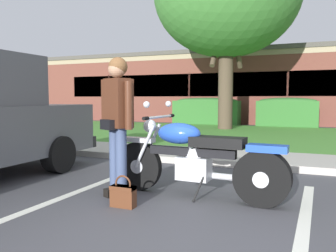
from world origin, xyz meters
name	(u,v)px	position (x,y,z in m)	size (l,w,h in m)	color
ground_plane	(175,242)	(0.00, 0.00, 0.00)	(140.00, 140.00, 0.00)	#424247
curb_strip	(245,165)	(0.00, 3.33, 0.06)	(60.00, 0.20, 0.12)	#ADA89E
concrete_walk	(252,158)	(0.00, 4.18, 0.04)	(60.00, 1.50, 0.08)	#ADA89E
grass_lawn	(274,136)	(0.00, 8.49, 0.03)	(60.00, 7.12, 0.06)	#478433
stall_stripe_0	(32,209)	(-1.76, 0.20, 0.00)	(0.12, 4.40, 0.01)	silver
stall_stripe_1	(300,251)	(0.98, 0.20, 0.00)	(0.12, 4.40, 0.01)	silver
motorcycle	(202,159)	(-0.16, 1.31, 0.48)	(2.24, 0.82, 1.18)	black
rider_person	(117,116)	(-1.14, 0.98, 0.99)	(0.52, 0.39, 1.70)	black
handbag	(123,194)	(-0.88, 0.65, 0.14)	(0.28, 0.13, 0.36)	#562D19
hedge_left	(206,111)	(-3.31, 12.38, 0.65)	(2.96, 0.90, 1.24)	#336B2D
hedge_center_left	(287,112)	(0.15, 12.38, 0.65)	(2.41, 0.90, 1.24)	#336B2D
brick_building	(293,88)	(0.09, 18.60, 1.78)	(26.91, 10.82, 3.56)	brown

